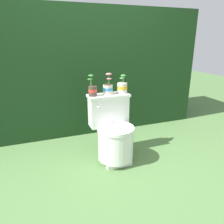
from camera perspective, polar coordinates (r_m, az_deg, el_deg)
ground_plane at (r=2.53m, az=-1.10°, el=-13.01°), size 12.00×12.00×0.00m
hedge_backdrop at (r=3.52m, az=-8.96°, el=10.99°), size 3.50×1.09×1.75m
toilet at (r=2.46m, az=0.32°, el=-5.31°), size 0.47×0.53×0.73m
potted_plant_left at (r=2.38m, az=-5.10°, el=5.83°), size 0.10×0.09×0.24m
potted_plant_midleft at (r=2.46m, az=-1.07°, el=6.30°), size 0.11×0.11×0.23m
potted_plant_middle at (r=2.51m, az=2.66°, el=6.55°), size 0.12×0.12×0.21m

